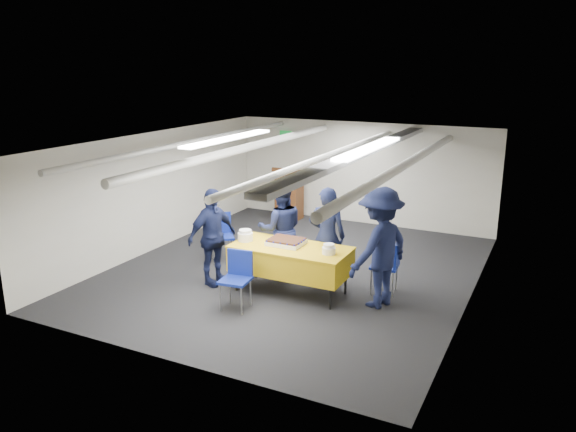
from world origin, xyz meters
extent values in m
plane|color=black|center=(0.00, 0.00, 0.00)|extent=(7.00, 7.00, 0.00)
cube|color=beige|center=(0.00, 3.49, 1.15)|extent=(6.00, 0.02, 2.30)
cube|color=beige|center=(-2.99, 0.00, 1.15)|extent=(0.02, 7.00, 2.30)
cube|color=beige|center=(2.99, 0.00, 1.15)|extent=(0.02, 7.00, 2.30)
cube|color=silver|center=(0.00, 0.00, 2.29)|extent=(6.00, 7.00, 0.02)
cylinder|color=silver|center=(-2.00, 0.00, 2.18)|extent=(0.10, 6.90, 0.10)
cylinder|color=silver|center=(-0.90, 0.00, 2.14)|extent=(0.14, 6.90, 0.14)
cylinder|color=silver|center=(0.60, 0.00, 2.10)|extent=(0.10, 6.90, 0.10)
cylinder|color=silver|center=(1.90, 0.00, 2.06)|extent=(0.14, 6.90, 0.14)
cube|color=gray|center=(1.20, 0.00, 2.20)|extent=(0.28, 6.90, 0.08)
cube|color=white|center=(-1.30, 0.00, 2.27)|extent=(0.25, 2.60, 0.04)
cube|color=white|center=(1.30, 0.00, 2.27)|extent=(0.25, 2.60, 0.04)
cube|color=#0C591E|center=(-1.90, 3.47, 1.95)|extent=(0.30, 0.04, 0.12)
cylinder|color=black|center=(-0.45, -1.23, 0.18)|extent=(0.04, 0.04, 0.36)
cylinder|color=black|center=(1.19, -1.23, 0.18)|extent=(0.04, 0.04, 0.36)
cylinder|color=black|center=(-0.45, -0.58, 0.18)|extent=(0.04, 0.04, 0.36)
cylinder|color=black|center=(1.19, -0.58, 0.18)|extent=(0.04, 0.04, 0.36)
cube|color=gold|center=(0.37, -0.90, 0.54)|extent=(1.85, 0.86, 0.39)
cube|color=gold|center=(0.37, -0.90, 0.76)|extent=(1.87, 0.88, 0.03)
cube|color=white|center=(0.26, -0.84, 0.80)|extent=(0.55, 0.44, 0.07)
cube|color=black|center=(0.26, -0.84, 0.85)|extent=(0.53, 0.42, 0.03)
sphere|color=#0E1087|center=(0.02, -1.03, 0.85)|extent=(0.04, 0.04, 0.04)
sphere|color=#0E1087|center=(0.02, -0.64, 0.85)|extent=(0.04, 0.04, 0.04)
sphere|color=#0E1087|center=(0.14, -1.03, 0.85)|extent=(0.04, 0.04, 0.04)
sphere|color=#0E1087|center=(0.14, -0.64, 0.85)|extent=(0.04, 0.04, 0.04)
sphere|color=#0E1087|center=(0.26, -1.03, 0.85)|extent=(0.04, 0.04, 0.04)
sphere|color=#0E1087|center=(0.26, -0.64, 0.85)|extent=(0.04, 0.04, 0.04)
sphere|color=#0E1087|center=(0.38, -1.03, 0.85)|extent=(0.04, 0.04, 0.04)
sphere|color=#0E1087|center=(0.38, -0.64, 0.85)|extent=(0.04, 0.04, 0.04)
sphere|color=#0E1087|center=(0.50, -1.03, 0.85)|extent=(0.04, 0.04, 0.04)
sphere|color=#0E1087|center=(0.50, -0.64, 0.85)|extent=(0.04, 0.04, 0.04)
sphere|color=#0E1087|center=(-0.01, -0.94, 0.85)|extent=(0.04, 0.04, 0.04)
sphere|color=#0E1087|center=(0.52, -0.94, 0.85)|extent=(0.04, 0.04, 0.04)
sphere|color=#0E1087|center=(-0.01, -0.84, 0.85)|extent=(0.04, 0.04, 0.04)
sphere|color=#0E1087|center=(0.52, -0.84, 0.85)|extent=(0.04, 0.04, 0.04)
sphere|color=#0E1087|center=(-0.01, -0.74, 0.85)|extent=(0.04, 0.04, 0.04)
sphere|color=#0E1087|center=(0.52, -0.74, 0.85)|extent=(0.04, 0.04, 0.04)
cylinder|color=white|center=(-0.42, -0.95, 0.84)|extent=(0.24, 0.24, 0.13)
cylinder|color=white|center=(-0.42, -0.95, 0.93)|extent=(0.20, 0.20, 0.05)
cylinder|color=white|center=(1.04, -0.95, 0.82)|extent=(0.21, 0.21, 0.11)
cylinder|color=white|center=(1.04, -0.95, 0.90)|extent=(0.17, 0.17, 0.05)
cube|color=brown|center=(-1.60, 3.05, 0.55)|extent=(0.55, 0.45, 1.10)
cube|color=brown|center=(-1.60, 3.02, 1.15)|extent=(0.62, 0.53, 0.21)
cylinder|color=gold|center=(-1.60, 2.81, 0.70)|extent=(0.28, 0.02, 0.28)
cylinder|color=gray|center=(-0.24, -2.02, 0.21)|extent=(0.02, 0.02, 0.43)
cylinder|color=gray|center=(0.10, -1.97, 0.21)|extent=(0.02, 0.02, 0.43)
cylinder|color=gray|center=(-0.28, -1.68, 0.21)|extent=(0.02, 0.02, 0.43)
cylinder|color=gray|center=(0.05, -1.64, 0.21)|extent=(0.02, 0.02, 0.43)
cube|color=navy|center=(-0.09, -1.83, 0.45)|extent=(0.47, 0.47, 0.04)
cube|color=navy|center=(-0.12, -1.64, 0.67)|extent=(0.40, 0.09, 0.40)
cylinder|color=gray|center=(1.52, -0.09, 0.21)|extent=(0.02, 0.02, 0.43)
cylinder|color=gray|center=(1.56, -0.43, 0.21)|extent=(0.02, 0.02, 0.43)
cylinder|color=gray|center=(1.86, -0.06, 0.21)|extent=(0.02, 0.02, 0.43)
cylinder|color=gray|center=(1.90, -0.39, 0.21)|extent=(0.02, 0.02, 0.43)
cube|color=navy|center=(1.71, -0.24, 0.45)|extent=(0.46, 0.46, 0.04)
cube|color=navy|center=(1.90, -0.22, 0.67)|extent=(0.08, 0.40, 0.40)
cylinder|color=gray|center=(-1.47, -0.33, 0.21)|extent=(0.02, 0.02, 0.43)
cylinder|color=gray|center=(-1.21, -0.11, 0.21)|extent=(0.02, 0.02, 0.43)
cylinder|color=gray|center=(-1.69, -0.07, 0.21)|extent=(0.02, 0.02, 0.43)
cylinder|color=gray|center=(-1.43, 0.15, 0.21)|extent=(0.02, 0.02, 0.43)
cube|color=navy|center=(-1.45, -0.09, 0.45)|extent=(0.59, 0.59, 0.04)
cube|color=navy|center=(-1.57, 0.06, 0.67)|extent=(0.33, 0.29, 0.40)
imported|color=black|center=(0.75, -0.32, 0.83)|extent=(0.69, 0.54, 1.66)
imported|color=black|center=(-0.13, -0.26, 0.82)|extent=(1.00, 0.95, 1.63)
imported|color=black|center=(-0.94, -1.14, 0.81)|extent=(0.65, 1.02, 1.62)
imported|color=black|center=(1.76, -0.74, 0.91)|extent=(1.06, 1.35, 1.83)
camera|label=1|loc=(4.05, -8.43, 3.57)|focal=35.00mm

